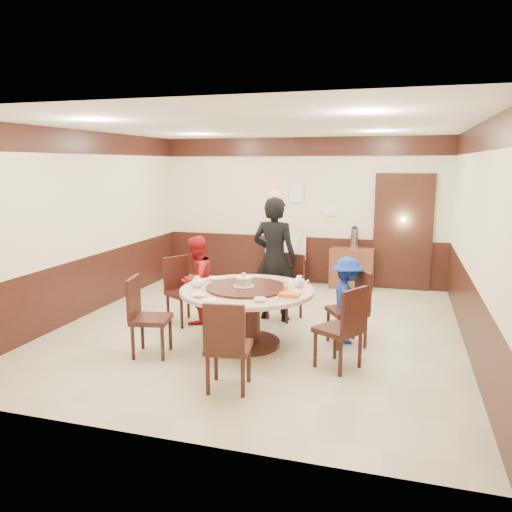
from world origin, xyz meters
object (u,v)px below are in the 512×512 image
(banquet_table, at_px, (247,305))
(shrimp_platter, at_px, (289,296))
(tv_stand, at_px, (285,271))
(birthday_cake, at_px, (244,281))
(television, at_px, (285,247))
(person_blue, at_px, (347,300))
(side_cabinet, at_px, (352,268))
(thermos, at_px, (354,239))
(person_standing, at_px, (274,259))
(person_red, at_px, (196,280))

(banquet_table, xyz_separation_m, shrimp_platter, (0.62, -0.30, 0.24))
(shrimp_platter, distance_m, tv_stand, 3.87)
(birthday_cake, xyz_separation_m, television, (-0.26, 3.41, -0.11))
(person_blue, xyz_separation_m, side_cabinet, (-0.23, 2.95, -0.19))
(shrimp_platter, xyz_separation_m, thermos, (0.39, 3.75, 0.16))
(birthday_cake, bearing_deg, person_blue, 21.40)
(person_standing, relative_size, thermos, 4.86)
(thermos, bearing_deg, tv_stand, -178.69)
(person_blue, relative_size, television, 1.42)
(banquet_table, height_order, television, television)
(shrimp_platter, bearing_deg, person_standing, 110.82)
(person_standing, bearing_deg, television, -74.47)
(person_standing, distance_m, birthday_cake, 1.17)
(person_red, relative_size, television, 1.62)
(person_standing, xyz_separation_m, shrimp_platter, (0.56, -1.47, -0.15))
(person_standing, distance_m, television, 2.29)
(person_red, xyz_separation_m, shrimp_platter, (1.61, -0.98, 0.13))
(birthday_cake, xyz_separation_m, thermos, (1.05, 3.44, 0.10))
(person_blue, relative_size, side_cabinet, 1.41)
(television, distance_m, thermos, 1.33)
(television, xyz_separation_m, side_cabinet, (1.28, 0.03, -0.35))
(side_cabinet, bearing_deg, tv_stand, -178.66)
(thermos, bearing_deg, person_standing, -112.57)
(banquet_table, height_order, birthday_cake, birthday_cake)
(tv_stand, xyz_separation_m, side_cabinet, (1.28, 0.03, 0.12))
(person_red, bearing_deg, thermos, 155.72)
(banquet_table, xyz_separation_m, side_cabinet, (0.98, 3.44, -0.16))
(birthday_cake, relative_size, shrimp_platter, 0.85)
(person_blue, height_order, side_cabinet, person_blue)
(person_standing, bearing_deg, person_blue, 155.97)
(banquet_table, xyz_separation_m, birthday_cake, (-0.04, -0.00, 0.31))
(banquet_table, xyz_separation_m, thermos, (1.01, 3.44, 0.41))
(shrimp_platter, bearing_deg, television, 103.90)
(thermos, bearing_deg, banquet_table, -106.29)
(person_red, height_order, tv_stand, person_red)
(banquet_table, bearing_deg, thermos, 73.71)
(person_standing, relative_size, side_cabinet, 2.31)
(shrimp_platter, distance_m, thermos, 3.77)
(tv_stand, distance_m, thermos, 1.48)
(person_blue, relative_size, tv_stand, 1.33)
(tv_stand, distance_m, television, 0.48)
(birthday_cake, distance_m, side_cabinet, 3.62)
(banquet_table, xyz_separation_m, television, (-0.30, 3.41, 0.20))
(person_red, distance_m, birthday_cake, 1.18)
(banquet_table, height_order, person_standing, person_standing)
(television, height_order, thermos, thermos)
(person_red, distance_m, thermos, 3.42)
(person_standing, bearing_deg, shrimp_platter, 117.21)
(birthday_cake, bearing_deg, banquet_table, 1.39)
(birthday_cake, height_order, television, birthday_cake)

